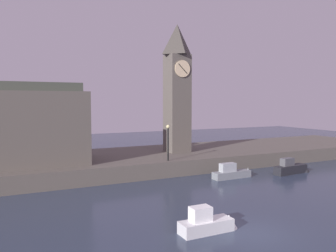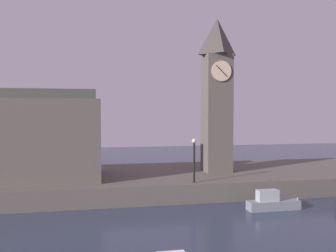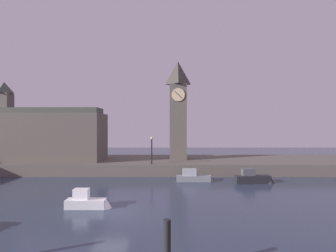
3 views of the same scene
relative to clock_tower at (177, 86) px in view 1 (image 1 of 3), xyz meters
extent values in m
plane|color=#2D384C|center=(-5.62, -19.64, -8.84)|extent=(120.00, 120.00, 0.00)
cube|color=#5B544C|center=(-5.62, 0.36, -8.09)|extent=(70.00, 12.00, 1.50)
cube|color=#5B544C|center=(0.00, 0.01, -1.95)|extent=(2.39, 2.39, 10.77)
cylinder|color=beige|center=(0.00, -1.25, 1.83)|extent=(1.82, 0.12, 1.82)
cube|color=black|center=(0.00, -1.32, 1.83)|extent=(1.09, 0.04, 1.05)
pyramid|color=#403A35|center=(0.00, 0.01, 5.12)|extent=(2.63, 2.63, 3.37)
cylinder|color=black|center=(-3.49, -4.85, -5.79)|extent=(0.16, 0.16, 3.08)
sphere|color=#F2E099|center=(-3.49, -4.85, -4.07)|extent=(0.36, 0.36, 0.36)
cube|color=gray|center=(1.47, -8.23, -8.51)|extent=(3.83, 1.02, 0.66)
cube|color=#A8ADB2|center=(1.02, -8.23, -7.78)|extent=(1.54, 0.70, 0.79)
cone|color=gray|center=(3.38, -8.23, -8.48)|extent=(0.90, 0.90, 0.95)
cube|color=#232328|center=(7.90, -9.20, -8.42)|extent=(3.97, 1.34, 0.84)
cube|color=#515156|center=(7.43, -9.20, -7.62)|extent=(1.45, 0.81, 0.76)
cone|color=#232328|center=(9.85, -9.20, -8.37)|extent=(0.95, 0.95, 0.97)
cube|color=silver|center=(-7.75, -18.37, -8.49)|extent=(3.04, 1.08, 0.69)
cube|color=white|center=(-8.12, -18.37, -7.75)|extent=(1.13, 0.76, 0.80)
cone|color=silver|center=(-6.24, -18.37, -8.46)|extent=(0.97, 0.97, 0.76)
camera|label=1|loc=(-17.57, -33.75, -1.66)|focal=36.33mm
camera|label=2|loc=(-10.94, -31.79, -1.84)|focal=38.40mm
camera|label=3|loc=(-1.43, -39.56, -2.49)|focal=29.44mm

